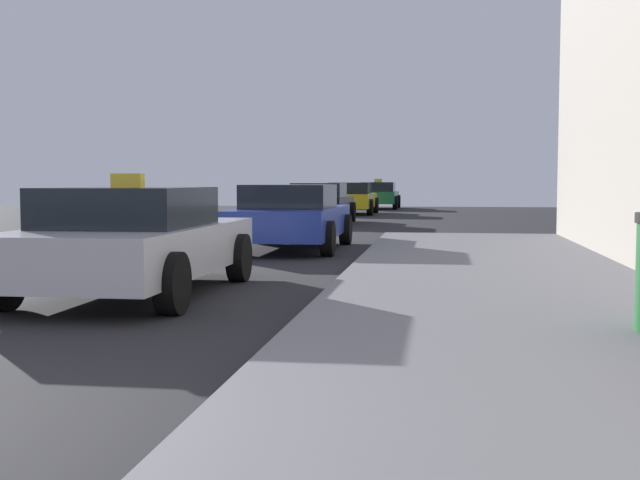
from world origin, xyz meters
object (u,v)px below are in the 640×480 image
object	(u,v)px
car_blue	(291,217)
car_yellow	(351,198)
car_green	(378,195)
car_silver	(134,240)
car_black	(320,203)

from	to	relation	value
car_blue	car_yellow	bearing A→B (deg)	92.28
car_green	car_blue	bearing A→B (deg)	-89.82
car_silver	car_green	xyz separation A→B (m)	(0.61, 30.53, -0.00)
car_green	car_black	bearing A→B (deg)	-93.27
car_black	car_green	distance (m)	14.01
car_blue	car_green	bearing A→B (deg)	90.18
car_yellow	car_green	size ratio (longest dim) A/B	1.06
car_silver	car_yellow	xyz separation A→B (m)	(-0.01, 23.96, -0.00)
car_blue	car_black	distance (m)	9.96
car_yellow	car_green	world-z (taller)	car_green
car_blue	car_yellow	size ratio (longest dim) A/B	1.02
car_yellow	car_blue	bearing A→B (deg)	-87.72
car_black	car_yellow	world-z (taller)	same
car_silver	car_yellow	world-z (taller)	car_silver
car_blue	car_green	size ratio (longest dim) A/B	1.09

